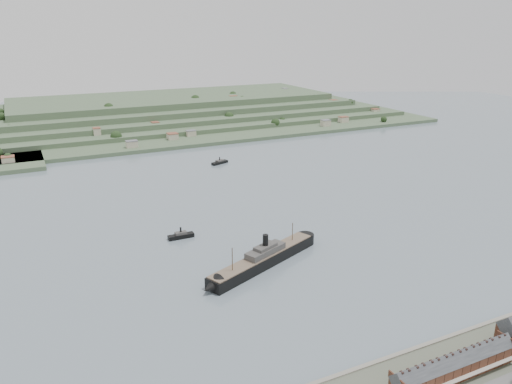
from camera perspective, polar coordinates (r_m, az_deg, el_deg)
name	(u,v)px	position (r m, az deg, el deg)	size (l,w,h in m)	color
ground	(270,224)	(335.84, 1.60, -3.70)	(1400.00, 1400.00, 0.00)	slate
terrace_row	(454,366)	(209.71, 21.67, -17.97)	(55.60, 9.80, 11.07)	#4A281A
far_peninsula	(155,114)	(699.88, -11.42, 8.72)	(760.00, 309.00, 30.00)	#3C5538
steamship	(261,260)	(277.43, 0.56, -7.80)	(84.99, 42.74, 21.50)	black
tugboat	(181,236)	(317.24, -8.57, -4.94)	(16.38, 4.47, 7.36)	black
ferry_east	(220,162)	(482.36, -4.17, 3.42)	(18.37, 10.93, 6.66)	black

